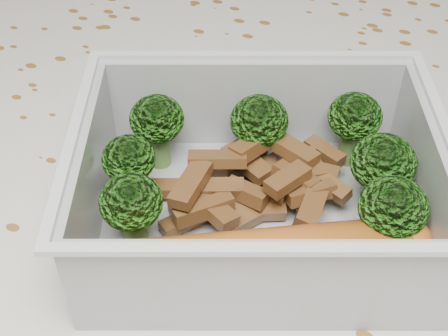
% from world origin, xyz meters
% --- Properties ---
extents(dining_table, '(1.40, 0.90, 0.75)m').
position_xyz_m(dining_table, '(0.00, 0.00, 0.67)').
color(dining_table, brown).
rests_on(dining_table, ground).
extents(tablecloth, '(1.46, 0.96, 0.19)m').
position_xyz_m(tablecloth, '(0.00, 0.00, 0.72)').
color(tablecloth, silver).
rests_on(tablecloth, dining_table).
extents(lunch_container, '(0.25, 0.22, 0.07)m').
position_xyz_m(lunch_container, '(0.02, -0.01, 0.78)').
color(lunch_container, silver).
rests_on(lunch_container, tablecloth).
extents(broccoli_florets, '(0.18, 0.15, 0.05)m').
position_xyz_m(broccoli_florets, '(0.02, 0.00, 0.79)').
color(broccoli_florets, '#608C3F').
rests_on(broccoli_florets, lunch_container).
extents(meat_pile, '(0.12, 0.10, 0.03)m').
position_xyz_m(meat_pile, '(0.02, -0.00, 0.78)').
color(meat_pile, brown).
rests_on(meat_pile, lunch_container).
extents(sausage, '(0.15, 0.10, 0.03)m').
position_xyz_m(sausage, '(0.04, -0.05, 0.78)').
color(sausage, '#AB561B').
rests_on(sausage, lunch_container).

